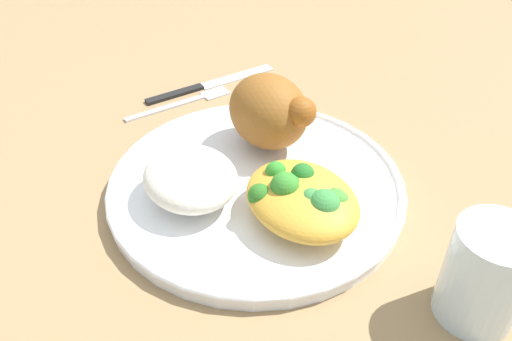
{
  "coord_description": "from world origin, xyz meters",
  "views": [
    {
      "loc": [
        0.33,
        -0.21,
        0.34
      ],
      "look_at": [
        0.0,
        0.0,
        0.03
      ],
      "focal_mm": 36.07,
      "sensor_mm": 36.0,
      "label": 1
    }
  ],
  "objects_px": {
    "fork": "(185,102)",
    "plate": "(256,185)",
    "rice_pile": "(190,178)",
    "mac_cheese_with_broccoli": "(302,198)",
    "knife": "(201,86)",
    "water_glass": "(485,275)",
    "roasted_chicken": "(270,111)"
  },
  "relations": [
    {
      "from": "plate",
      "to": "knife",
      "type": "height_order",
      "value": "plate"
    },
    {
      "from": "water_glass",
      "to": "fork",
      "type": "bearing_deg",
      "value": -173.51
    },
    {
      "from": "plate",
      "to": "roasted_chicken",
      "type": "height_order",
      "value": "roasted_chicken"
    },
    {
      "from": "fork",
      "to": "knife",
      "type": "height_order",
      "value": "knife"
    },
    {
      "from": "roasted_chicken",
      "to": "plate",
      "type": "bearing_deg",
      "value": -45.93
    },
    {
      "from": "knife",
      "to": "mac_cheese_with_broccoli",
      "type": "bearing_deg",
      "value": -9.67
    },
    {
      "from": "fork",
      "to": "knife",
      "type": "distance_m",
      "value": 0.04
    },
    {
      "from": "knife",
      "to": "rice_pile",
      "type": "bearing_deg",
      "value": -29.98
    },
    {
      "from": "knife",
      "to": "water_glass",
      "type": "relative_size",
      "value": 2.22
    },
    {
      "from": "rice_pile",
      "to": "mac_cheese_with_broccoli",
      "type": "height_order",
      "value": "mac_cheese_with_broccoli"
    },
    {
      "from": "plate",
      "to": "rice_pile",
      "type": "relative_size",
      "value": 3.02
    },
    {
      "from": "fork",
      "to": "knife",
      "type": "relative_size",
      "value": 0.75
    },
    {
      "from": "roasted_chicken",
      "to": "fork",
      "type": "distance_m",
      "value": 0.16
    },
    {
      "from": "water_glass",
      "to": "mac_cheese_with_broccoli",
      "type": "bearing_deg",
      "value": -158.5
    },
    {
      "from": "rice_pile",
      "to": "water_glass",
      "type": "height_order",
      "value": "water_glass"
    },
    {
      "from": "plate",
      "to": "water_glass",
      "type": "height_order",
      "value": "water_glass"
    },
    {
      "from": "plate",
      "to": "roasted_chicken",
      "type": "distance_m",
      "value": 0.08
    },
    {
      "from": "roasted_chicken",
      "to": "mac_cheese_with_broccoli",
      "type": "height_order",
      "value": "roasted_chicken"
    },
    {
      "from": "rice_pile",
      "to": "mac_cheese_with_broccoli",
      "type": "xyz_separation_m",
      "value": [
        0.08,
        0.07,
        0.0
      ]
    },
    {
      "from": "plate",
      "to": "mac_cheese_with_broccoli",
      "type": "xyz_separation_m",
      "value": [
        0.07,
        0.01,
        0.03
      ]
    },
    {
      "from": "plate",
      "to": "mac_cheese_with_broccoli",
      "type": "height_order",
      "value": "mac_cheese_with_broccoli"
    },
    {
      "from": "rice_pile",
      "to": "water_glass",
      "type": "distance_m",
      "value": 0.26
    },
    {
      "from": "rice_pile",
      "to": "mac_cheese_with_broccoli",
      "type": "bearing_deg",
      "value": 41.6
    },
    {
      "from": "rice_pile",
      "to": "knife",
      "type": "distance_m",
      "value": 0.24
    },
    {
      "from": "roasted_chicken",
      "to": "fork",
      "type": "relative_size",
      "value": 0.72
    },
    {
      "from": "rice_pile",
      "to": "fork",
      "type": "height_order",
      "value": "rice_pile"
    },
    {
      "from": "fork",
      "to": "plate",
      "type": "bearing_deg",
      "value": -5.27
    },
    {
      "from": "rice_pile",
      "to": "mac_cheese_with_broccoli",
      "type": "relative_size",
      "value": 0.85
    },
    {
      "from": "plate",
      "to": "mac_cheese_with_broccoli",
      "type": "bearing_deg",
      "value": 5.5
    },
    {
      "from": "fork",
      "to": "knife",
      "type": "xyz_separation_m",
      "value": [
        -0.02,
        0.04,
        0.0
      ]
    },
    {
      "from": "plate",
      "to": "fork",
      "type": "xyz_separation_m",
      "value": [
        -0.2,
        0.02,
        -0.01
      ]
    },
    {
      "from": "knife",
      "to": "water_glass",
      "type": "bearing_deg",
      "value": 1.28
    }
  ]
}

